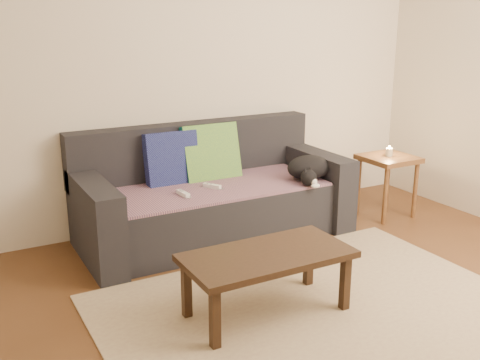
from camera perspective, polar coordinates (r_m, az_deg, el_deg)
The scene contains 13 objects.
ground at distance 3.36m, azimuth 9.41°, elevation -14.25°, with size 4.50×4.50×0.00m, color brown.
back_wall at distance 4.65m, azimuth -5.39°, elevation 11.28°, with size 4.50×0.04×2.60m, color beige.
sofa at distance 4.46m, azimuth -2.86°, elevation -1.89°, with size 2.10×0.94×0.87m.
throw_blanket at distance 4.35m, azimuth -2.35°, elevation -0.71°, with size 1.66×0.74×0.02m, color #3F2A50.
cushion_navy at distance 4.42m, azimuth -6.97°, elevation 2.16°, with size 0.42×0.11×0.42m, color #11124C.
cushion_green at distance 4.55m, azimuth -3.03°, elevation 2.66°, with size 0.48×0.12×0.48m, color #0C4F49.
cat at distance 4.51m, azimuth 7.02°, elevation 1.17°, with size 0.46×0.44×0.19m.
wii_remote_a at distance 4.28m, azimuth -2.87°, elevation -0.62°, with size 0.15×0.04×0.03m, color white.
wii_remote_b at distance 4.12m, azimuth -5.81°, elevation -1.38°, with size 0.15×0.04×0.03m, color white.
side_table at distance 5.05m, azimuth 14.80°, elevation 1.32°, with size 0.43×0.43×0.54m.
candle at distance 5.02m, azimuth 14.91°, elevation 2.77°, with size 0.06×0.06×0.09m.
rug at distance 3.46m, azimuth 7.86°, elevation -13.11°, with size 2.50×1.80×0.01m, color tan.
coffee_table at distance 3.27m, azimuth 2.78°, elevation -8.18°, with size 0.98×0.49×0.39m.
Camera 1 is at (-1.84, -2.25, 1.69)m, focal length 42.00 mm.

